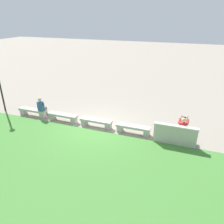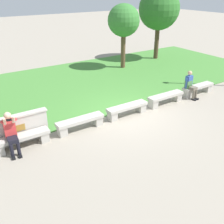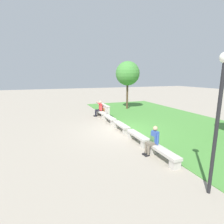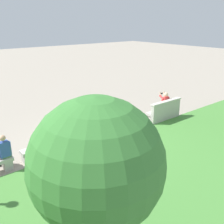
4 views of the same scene
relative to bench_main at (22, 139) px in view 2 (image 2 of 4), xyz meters
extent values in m
plane|color=gray|center=(4.18, 0.00, -0.29)|extent=(80.00, 80.00, 0.00)
cube|color=#478438|center=(4.18, 4.38, -0.28)|extent=(22.14, 8.00, 0.03)
cube|color=#B7B2A8|center=(0.00, 0.00, 0.10)|extent=(1.78, 0.40, 0.12)
cube|color=#B7B2A8|center=(0.71, 0.00, -0.13)|extent=(0.28, 0.34, 0.33)
cube|color=#B7B2A8|center=(2.09, 0.00, 0.10)|extent=(1.78, 0.40, 0.12)
cube|color=#B7B2A8|center=(1.38, 0.00, -0.13)|extent=(0.28, 0.34, 0.33)
cube|color=#B7B2A8|center=(2.80, 0.00, -0.13)|extent=(0.28, 0.34, 0.33)
cube|color=#B7B2A8|center=(4.18, 0.00, 0.10)|extent=(1.78, 0.40, 0.12)
cube|color=#B7B2A8|center=(3.47, 0.00, -0.13)|extent=(0.28, 0.34, 0.33)
cube|color=#B7B2A8|center=(4.89, 0.00, -0.13)|extent=(0.28, 0.34, 0.33)
cube|color=#B7B2A8|center=(6.27, 0.00, 0.10)|extent=(1.78, 0.40, 0.12)
cube|color=#B7B2A8|center=(5.56, 0.00, -0.13)|extent=(0.28, 0.34, 0.33)
cube|color=#B7B2A8|center=(6.98, 0.00, -0.13)|extent=(0.28, 0.34, 0.33)
cube|color=#B7B2A8|center=(8.36, 0.00, 0.10)|extent=(1.78, 0.40, 0.12)
cube|color=#B7B2A8|center=(7.65, 0.00, -0.13)|extent=(0.28, 0.34, 0.33)
cube|color=#B7B2A8|center=(9.07, 0.00, -0.13)|extent=(0.28, 0.34, 0.33)
cube|color=#B7B2A8|center=(0.00, 0.34, 0.18)|extent=(1.97, 0.18, 0.95)
cube|color=beige|center=(0.00, 0.34, 0.69)|extent=(2.03, 0.24, 0.06)
cube|color=olive|center=(0.00, 0.24, 0.29)|extent=(0.44, 0.02, 0.22)
cube|color=black|center=(-0.42, -0.44, -0.26)|extent=(0.12, 0.25, 0.06)
cylinder|color=black|center=(-0.42, -0.37, -0.05)|extent=(0.11, 0.11, 0.42)
cube|color=black|center=(-0.22, -0.46, -0.26)|extent=(0.12, 0.25, 0.06)
cylinder|color=black|center=(-0.22, -0.39, -0.05)|extent=(0.11, 0.11, 0.42)
cube|color=black|center=(-0.30, -0.19, 0.22)|extent=(0.33, 0.44, 0.12)
cube|color=#D83838|center=(-0.29, 0.04, 0.50)|extent=(0.36, 0.25, 0.56)
sphere|color=beige|center=(-0.29, 0.04, 0.92)|extent=(0.22, 0.22, 0.22)
cylinder|color=#D83838|center=(-0.48, -0.05, 0.79)|extent=(0.11, 0.32, 0.21)
cylinder|color=beige|center=(-0.43, -0.19, 0.87)|extent=(0.11, 0.19, 0.27)
cylinder|color=#D83838|center=(-0.10, -0.07, 0.79)|extent=(0.11, 0.32, 0.21)
cylinder|color=beige|center=(-0.18, -0.21, 0.87)|extent=(0.09, 0.19, 0.27)
cube|color=black|center=(-0.31, -0.26, 0.91)|extent=(0.15, 0.02, 0.08)
cube|color=black|center=(7.65, -0.43, -0.26)|extent=(0.12, 0.23, 0.06)
cylinder|color=#6B6051|center=(7.64, -0.37, -0.05)|extent=(0.10, 0.10, 0.42)
cube|color=black|center=(7.83, -0.41, -0.26)|extent=(0.12, 0.23, 0.06)
cylinder|color=#6B6051|center=(7.82, -0.35, -0.05)|extent=(0.10, 0.10, 0.42)
cube|color=#6B6051|center=(7.72, -0.18, 0.22)|extent=(0.32, 0.43, 0.12)
cube|color=#33519E|center=(7.69, 0.04, 0.48)|extent=(0.34, 0.23, 0.52)
sphere|color=tan|center=(7.69, 0.04, 0.87)|extent=(0.20, 0.20, 0.20)
cylinder|color=#33519E|center=(7.50, 0.00, 0.43)|extent=(0.08, 0.08, 0.48)
cylinder|color=#33519E|center=(7.89, 0.04, 0.43)|extent=(0.08, 0.08, 0.48)
cube|color=#4C7F47|center=(7.65, 0.02, 0.34)|extent=(0.28, 0.20, 0.36)
cube|color=#395F35|center=(7.65, -0.09, 0.26)|extent=(0.20, 0.06, 0.16)
torus|color=black|center=(7.65, 0.02, 0.54)|extent=(0.10, 0.02, 0.10)
cylinder|color=brown|center=(7.95, 5.60, 0.85)|extent=(0.28, 0.28, 2.29)
sphere|color=#387A33|center=(7.95, 5.60, 2.57)|extent=(1.90, 1.90, 1.90)
cylinder|color=#4C3826|center=(11.21, 6.17, 0.95)|extent=(0.30, 0.30, 2.50)
sphere|color=#2D6B28|center=(11.21, 6.17, 3.01)|extent=(2.70, 2.70, 2.70)
camera|label=1|loc=(-0.27, 9.65, 5.40)|focal=35.00mm
camera|label=2|loc=(-1.50, -7.55, 4.45)|focal=42.00mm
camera|label=3|loc=(13.78, -4.31, 3.07)|focal=28.00mm
camera|label=4|loc=(9.76, 8.17, 4.41)|focal=42.00mm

